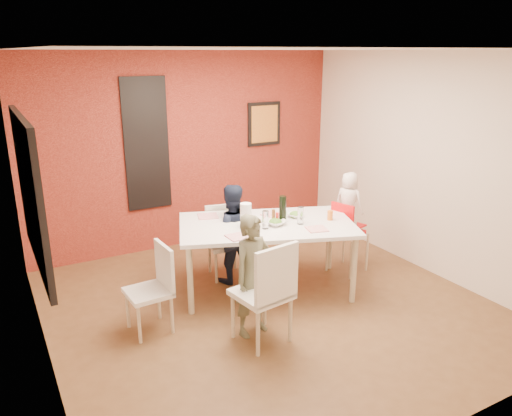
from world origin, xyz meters
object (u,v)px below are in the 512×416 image
child_far (231,234)px  wine_bottle (283,209)px  dining_table (267,229)px  chair_left (155,284)px  toddler (349,202)px  chair_far (224,237)px  child_near (253,275)px  high_chair (346,230)px  chair_near (268,289)px  paper_towel_roll (246,216)px

child_far → wine_bottle: 0.72m
child_far → wine_bottle: bearing=148.8°
dining_table → chair_left: (-1.40, -0.22, -0.25)m
child_far → toddler: bearing=176.1°
dining_table → chair_far: bearing=111.2°
chair_left → wine_bottle: 1.66m
child_near → wine_bottle: 1.11m
dining_table → high_chair: (1.11, -0.06, -0.19)m
dining_table → child_near: size_ratio=1.81×
dining_table → chair_left: chair_left is taller
chair_far → child_far: bearing=-82.9°
chair_near → wine_bottle: size_ratio=3.37×
chair_left → child_near: bearing=53.3°
high_chair → child_far: 1.45m
toddler → wine_bottle: 0.95m
child_far → chair_far: bearing=-79.4°
high_chair → wine_bottle: (-0.93, 0.02, 0.42)m
chair_left → toddler: size_ratio=1.18×
dining_table → wine_bottle: size_ratio=7.23×
chair_far → toddler: (1.38, -0.69, 0.43)m
chair_far → chair_near: bearing=-90.8°
high_chair → paper_towel_roll: (-1.38, 0.05, 0.40)m
chair_near → high_chair: bearing=-159.6°
chair_left → paper_towel_roll: size_ratio=3.17×
paper_towel_roll → wine_bottle: bearing=-4.2°
high_chair → toddler: size_ratio=1.24×
dining_table → high_chair: high_chair is taller
high_chair → child_far: size_ratio=0.76×
paper_towel_roll → high_chair: bearing=-2.2°
wine_bottle → chair_far: bearing=122.0°
chair_left → dining_table: bearing=95.6°
chair_near → child_far: size_ratio=0.85×
dining_table → wine_bottle: 0.29m
paper_towel_roll → chair_far: bearing=87.3°
dining_table → paper_towel_roll: size_ratio=7.97×
chair_far → high_chair: (1.35, -0.70, 0.07)m
chair_left → high_chair: high_chair is taller
child_near → toddler: 1.88m
wine_bottle → paper_towel_roll: wine_bottle is taller
dining_table → chair_near: chair_near is taller
chair_near → chair_left: chair_near is taller
chair_far → paper_towel_roll: size_ratio=3.14×
chair_left → child_far: (1.14, 0.62, 0.11)m
dining_table → child_near: child_near is taller
dining_table → high_chair: 1.13m
chair_left → child_near: (0.81, -0.53, 0.12)m
dining_table → child_far: bearing=123.2°
child_far → dining_table: bearing=137.2°
chair_far → wine_bottle: (0.43, -0.68, 0.48)m
dining_table → chair_far: chair_far is taller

